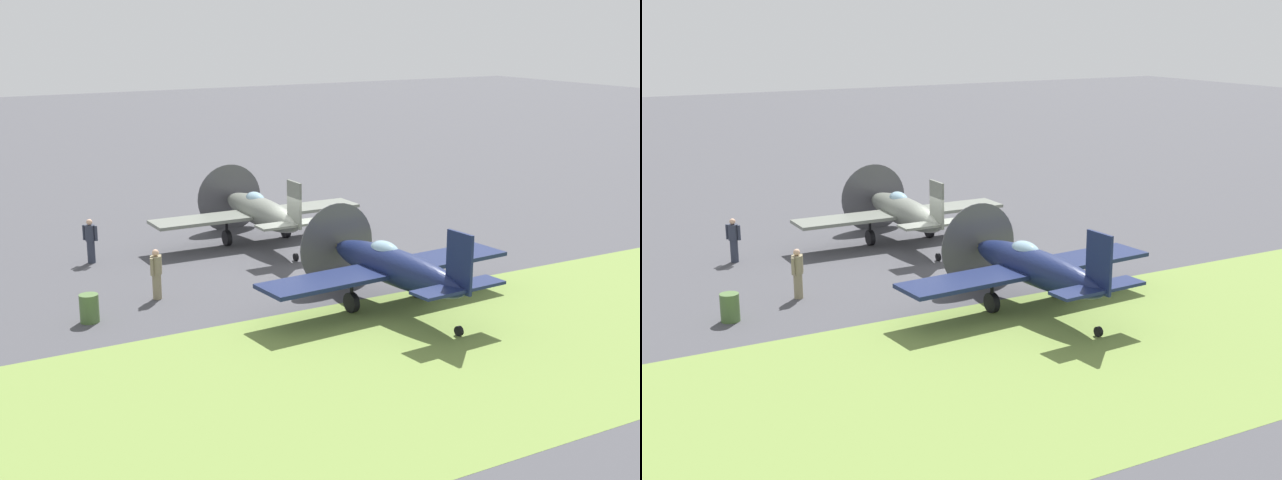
% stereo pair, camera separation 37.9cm
% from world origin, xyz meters
% --- Properties ---
extents(ground_plane, '(160.00, 160.00, 0.00)m').
position_xyz_m(ground_plane, '(0.00, 0.00, 0.00)').
color(ground_plane, '#424247').
extents(grass_verge, '(120.00, 11.00, 0.01)m').
position_xyz_m(grass_verge, '(0.00, -10.91, 0.00)').
color(grass_verge, olive).
rests_on(grass_verge, ground).
extents(airplane_lead, '(9.13, 7.26, 3.27)m').
position_xyz_m(airplane_lead, '(-0.27, 3.13, 1.37)').
color(airplane_lead, slate).
rests_on(airplane_lead, ground).
extents(airplane_wingman, '(9.31, 7.36, 3.32)m').
position_xyz_m(airplane_wingman, '(-0.26, -6.59, 1.39)').
color(airplane_wingman, '#141E47').
rests_on(airplane_wingman, ground).
extents(ground_crew_chief, '(0.52, 0.43, 1.73)m').
position_xyz_m(ground_crew_chief, '(-6.62, -1.90, 0.91)').
color(ground_crew_chief, '#847A5B').
rests_on(ground_crew_chief, ground).
extents(ground_crew_mechanic, '(0.47, 0.48, 1.73)m').
position_xyz_m(ground_crew_mechanic, '(-7.27, 3.68, 0.91)').
color(ground_crew_mechanic, '#2D3342').
rests_on(ground_crew_mechanic, ground).
extents(fuel_drum, '(0.60, 0.60, 0.90)m').
position_xyz_m(fuel_drum, '(-9.25, -3.06, 0.45)').
color(fuel_drum, '#476633').
rests_on(fuel_drum, ground).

